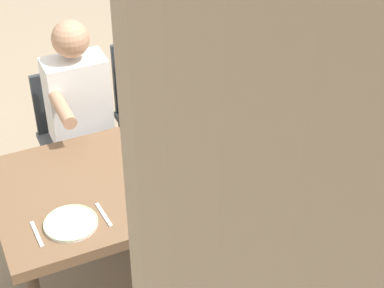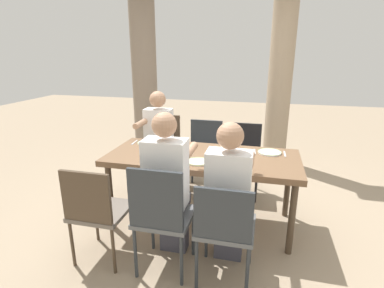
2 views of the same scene
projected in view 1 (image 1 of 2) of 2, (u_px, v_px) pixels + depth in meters
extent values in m
plane|color=gray|center=(187.00, 266.00, 3.61)|extent=(16.00, 16.00, 0.00)
cube|color=brown|center=(187.00, 164.00, 3.19)|extent=(1.91, 0.83, 0.06)
cylinder|color=#473828|center=(360.00, 213.00, 3.45)|extent=(0.06, 0.06, 0.70)
cylinder|color=#473828|center=(294.00, 147.00, 3.95)|extent=(0.06, 0.06, 0.70)
cylinder|color=#473828|center=(10.00, 228.00, 3.36)|extent=(0.06, 0.06, 0.70)
cylinder|color=#473828|center=(328.00, 278.00, 3.24)|extent=(0.03, 0.03, 0.44)
cube|color=#6A6158|center=(240.00, 107.00, 4.16)|extent=(0.44, 0.44, 0.04)
cube|color=#473828|center=(227.00, 64.00, 4.18)|extent=(0.42, 0.03, 0.44)
cylinder|color=#473828|center=(226.00, 158.00, 4.09)|extent=(0.03, 0.03, 0.43)
cylinder|color=#473828|center=(278.00, 144.00, 4.21)|extent=(0.03, 0.03, 0.43)
cylinder|color=#473828|center=(201.00, 128.00, 4.37)|extent=(0.03, 0.03, 0.43)
cylinder|color=#473828|center=(250.00, 116.00, 4.50)|extent=(0.03, 0.03, 0.43)
cube|color=#5B5E61|center=(159.00, 124.00, 3.95)|extent=(0.44, 0.44, 0.04)
cube|color=#2D3338|center=(146.00, 75.00, 3.96)|extent=(0.42, 0.03, 0.49)
cylinder|color=#2D3338|center=(143.00, 180.00, 3.88)|extent=(0.03, 0.03, 0.45)
cylinder|color=#2D3338|center=(199.00, 164.00, 4.01)|extent=(0.03, 0.03, 0.45)
cylinder|color=#2D3338|center=(122.00, 147.00, 4.17)|extent=(0.03, 0.03, 0.45)
cylinder|color=#2D3338|center=(175.00, 133.00, 4.30)|extent=(0.03, 0.03, 0.45)
cube|color=#5B5E61|center=(81.00, 145.00, 3.79)|extent=(0.44, 0.44, 0.04)
cube|color=#2D3338|center=(68.00, 100.00, 3.82)|extent=(0.42, 0.03, 0.41)
cylinder|color=#2D3338|center=(63.00, 203.00, 3.72)|extent=(0.03, 0.03, 0.44)
cylinder|color=#2D3338|center=(125.00, 186.00, 3.85)|extent=(0.03, 0.03, 0.44)
cylinder|color=#2D3338|center=(47.00, 167.00, 4.00)|extent=(0.03, 0.03, 0.44)
cylinder|color=#2D3338|center=(105.00, 152.00, 4.13)|extent=(0.03, 0.03, 0.44)
cube|color=#3F3F4C|center=(98.00, 199.00, 3.73)|extent=(0.24, 0.14, 0.46)
cube|color=#3F3F4C|center=(89.00, 152.00, 3.64)|extent=(0.28, 0.32, 0.10)
cube|color=white|center=(78.00, 99.00, 3.55)|extent=(0.34, 0.20, 0.49)
sphere|color=tan|center=(71.00, 39.00, 3.33)|extent=(0.20, 0.20, 0.20)
cylinder|color=tan|center=(62.00, 109.00, 3.26)|extent=(0.07, 0.30, 0.07)
cube|color=#3F3F4C|center=(175.00, 176.00, 3.91)|extent=(0.24, 0.14, 0.46)
cube|color=#3F3F4C|center=(168.00, 131.00, 3.81)|extent=(0.28, 0.32, 0.10)
cube|color=white|center=(160.00, 75.00, 3.70)|extent=(0.34, 0.20, 0.55)
sphere|color=tan|center=(158.00, 12.00, 3.48)|extent=(0.20, 0.20, 0.20)
cylinder|color=tan|center=(152.00, 81.00, 3.41)|extent=(0.07, 0.30, 0.07)
cube|color=#3F3F4C|center=(352.00, 258.00, 3.35)|extent=(0.24, 0.14, 0.46)
cube|color=#3F3F4C|center=(371.00, 229.00, 3.12)|extent=(0.28, 0.32, 0.10)
cylinder|color=white|center=(330.00, 149.00, 3.23)|extent=(0.21, 0.21, 0.01)
torus|color=#A4C786|center=(330.00, 148.00, 3.23)|extent=(0.21, 0.21, 0.01)
cube|color=silver|center=(354.00, 143.00, 3.28)|extent=(0.02, 0.17, 0.01)
cube|color=silver|center=(305.00, 157.00, 3.18)|extent=(0.03, 0.17, 0.01)
cylinder|color=silver|center=(170.00, 136.00, 3.33)|extent=(0.22, 0.22, 0.01)
torus|color=#A0BE77|center=(170.00, 135.00, 3.33)|extent=(0.22, 0.22, 0.01)
cube|color=silver|center=(196.00, 130.00, 3.38)|extent=(0.03, 0.17, 0.01)
cube|color=silver|center=(143.00, 143.00, 3.28)|extent=(0.03, 0.17, 0.01)
cylinder|color=white|center=(71.00, 224.00, 2.78)|extent=(0.24, 0.24, 0.01)
torus|color=#A9CD91|center=(71.00, 222.00, 2.78)|extent=(0.24, 0.24, 0.01)
cube|color=silver|center=(104.00, 215.00, 2.83)|extent=(0.03, 0.17, 0.01)
cube|color=silver|center=(37.00, 234.00, 2.73)|extent=(0.02, 0.17, 0.01)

